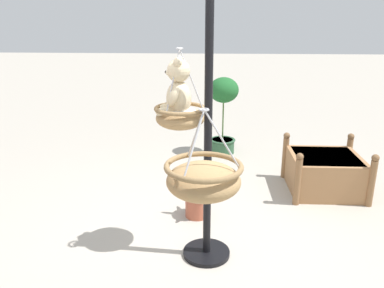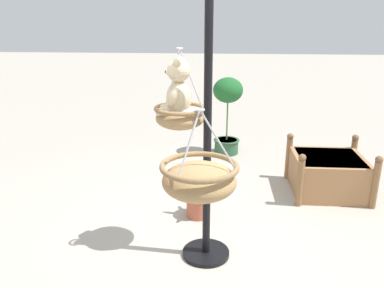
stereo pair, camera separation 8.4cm
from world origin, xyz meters
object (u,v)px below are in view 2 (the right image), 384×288
(display_pole_central, at_px, (207,183))
(hanging_basket_left_high, at_px, (199,179))
(teddy_bear, at_px, (177,91))
(wooden_planter_box, at_px, (328,173))
(potted_plant_flowering_red, at_px, (227,109))
(potted_plant_fern_front, at_px, (198,202))
(hanging_basket_with_teddy, at_px, (180,116))

(display_pole_central, xyz_separation_m, hanging_basket_left_high, (-0.89, 0.01, 0.43))
(teddy_bear, bearing_deg, wooden_planter_box, -52.12)
(teddy_bear, height_order, potted_plant_flowering_red, teddy_bear)
(potted_plant_fern_front, bearing_deg, teddy_bear, 165.73)
(hanging_basket_left_high, bearing_deg, teddy_bear, 14.01)
(wooden_planter_box, height_order, potted_plant_flowering_red, potted_plant_flowering_red)
(wooden_planter_box, height_order, potted_plant_fern_front, wooden_planter_box)
(hanging_basket_left_high, xyz_separation_m, potted_plant_fern_front, (1.64, 0.11, -1.00))
(hanging_basket_left_high, relative_size, potted_plant_fern_front, 1.35)
(hanging_basket_with_teddy, distance_m, potted_plant_fern_front, 1.29)
(display_pole_central, relative_size, wooden_planter_box, 2.52)
(hanging_basket_with_teddy, distance_m, wooden_planter_box, 2.43)
(hanging_basket_with_teddy, distance_m, teddy_bear, 0.22)
(hanging_basket_with_teddy, bearing_deg, potted_plant_fern_front, -12.07)
(teddy_bear, relative_size, potted_plant_fern_front, 1.18)
(potted_plant_fern_front, height_order, potted_plant_flowering_red, potted_plant_flowering_red)
(potted_plant_fern_front, relative_size, potted_plant_flowering_red, 0.35)
(display_pole_central, relative_size, potted_plant_fern_front, 5.51)
(hanging_basket_with_teddy, height_order, teddy_bear, hanging_basket_with_teddy)
(display_pole_central, relative_size, hanging_basket_with_teddy, 3.39)
(potted_plant_fern_front, xyz_separation_m, potted_plant_flowering_red, (2.15, -0.33, 0.57))
(hanging_basket_left_high, bearing_deg, display_pole_central, -0.91)
(potted_plant_flowering_red, bearing_deg, potted_plant_fern_front, 171.39)
(teddy_bear, bearing_deg, hanging_basket_with_teddy, -90.00)
(hanging_basket_with_teddy, height_order, wooden_planter_box, hanging_basket_with_teddy)
(hanging_basket_left_high, height_order, wooden_planter_box, hanging_basket_left_high)
(hanging_basket_with_teddy, bearing_deg, display_pole_central, -120.96)
(hanging_basket_left_high, xyz_separation_m, potted_plant_flowering_red, (3.78, -0.22, -0.42))
(potted_plant_flowering_red, bearing_deg, hanging_basket_left_high, 176.73)
(hanging_basket_left_high, bearing_deg, hanging_basket_with_teddy, 12.76)
(display_pole_central, relative_size, teddy_bear, 4.66)
(hanging_basket_left_high, distance_m, wooden_planter_box, 2.97)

